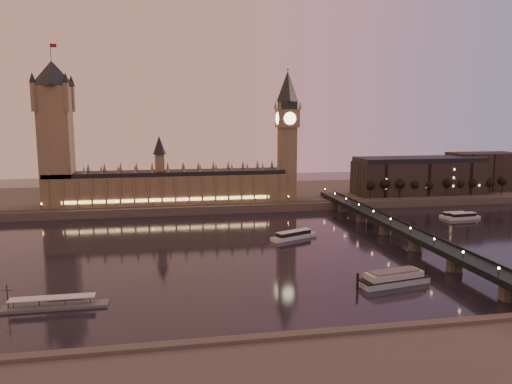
# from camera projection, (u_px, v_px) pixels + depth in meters

# --- Properties ---
(ground) EXTENTS (700.00, 700.00, 0.00)m
(ground) POSITION_uv_depth(u_px,v_px,m) (245.00, 249.00, 276.77)
(ground) COLOR black
(ground) RESTS_ON ground
(far_embankment) EXTENTS (560.00, 130.00, 6.00)m
(far_embankment) POSITION_uv_depth(u_px,v_px,m) (248.00, 195.00, 442.03)
(far_embankment) COLOR #423D35
(far_embankment) RESTS_ON ground
(palace_of_westminster) EXTENTS (180.00, 26.62, 52.00)m
(palace_of_westminster) POSITION_uv_depth(u_px,v_px,m) (168.00, 183.00, 383.68)
(palace_of_westminster) COLOR brown
(palace_of_westminster) RESTS_ON ground
(victoria_tower) EXTENTS (31.68, 31.68, 118.00)m
(victoria_tower) POSITION_uv_depth(u_px,v_px,m) (55.00, 126.00, 362.42)
(victoria_tower) COLOR brown
(victoria_tower) RESTS_ON ground
(big_ben) EXTENTS (17.68, 17.68, 104.00)m
(big_ben) POSITION_uv_depth(u_px,v_px,m) (287.00, 127.00, 394.28)
(big_ben) COLOR brown
(big_ben) RESTS_ON ground
(westminster_bridge) EXTENTS (13.20, 260.00, 15.30)m
(westminster_bridge) POSITION_uv_depth(u_px,v_px,m) (399.00, 232.00, 292.56)
(westminster_bridge) COLOR black
(westminster_bridge) RESTS_ON ground
(city_block) EXTENTS (155.00, 45.00, 34.00)m
(city_block) POSITION_uv_depth(u_px,v_px,m) (440.00, 174.00, 435.93)
(city_block) COLOR black
(city_block) RESTS_ON ground
(bare_tree_0) EXTENTS (6.89, 6.89, 14.01)m
(bare_tree_0) POSITION_uv_depth(u_px,v_px,m) (370.00, 187.00, 401.91)
(bare_tree_0) COLOR black
(bare_tree_0) RESTS_ON ground
(bare_tree_1) EXTENTS (6.89, 6.89, 14.01)m
(bare_tree_1) POSITION_uv_depth(u_px,v_px,m) (385.00, 186.00, 404.32)
(bare_tree_1) COLOR black
(bare_tree_1) RESTS_ON ground
(bare_tree_2) EXTENTS (6.89, 6.89, 14.01)m
(bare_tree_2) POSITION_uv_depth(u_px,v_px,m) (400.00, 186.00, 406.73)
(bare_tree_2) COLOR black
(bare_tree_2) RESTS_ON ground
(bare_tree_3) EXTENTS (6.89, 6.89, 14.01)m
(bare_tree_3) POSITION_uv_depth(u_px,v_px,m) (415.00, 185.00, 409.14)
(bare_tree_3) COLOR black
(bare_tree_3) RESTS_ON ground
(bare_tree_4) EXTENTS (6.89, 6.89, 14.01)m
(bare_tree_4) POSITION_uv_depth(u_px,v_px,m) (430.00, 185.00, 411.55)
(bare_tree_4) COLOR black
(bare_tree_4) RESTS_ON ground
(bare_tree_5) EXTENTS (6.89, 6.89, 14.01)m
(bare_tree_5) POSITION_uv_depth(u_px,v_px,m) (445.00, 184.00, 413.96)
(bare_tree_5) COLOR black
(bare_tree_5) RESTS_ON ground
(bare_tree_6) EXTENTS (6.89, 6.89, 14.01)m
(bare_tree_6) POSITION_uv_depth(u_px,v_px,m) (459.00, 184.00, 416.37)
(bare_tree_6) COLOR black
(bare_tree_6) RESTS_ON ground
(bare_tree_7) EXTENTS (6.89, 6.89, 14.01)m
(bare_tree_7) POSITION_uv_depth(u_px,v_px,m) (474.00, 184.00, 418.78)
(bare_tree_7) COLOR black
(bare_tree_7) RESTS_ON ground
(bare_tree_8) EXTENTS (6.89, 6.89, 14.01)m
(bare_tree_8) POSITION_uv_depth(u_px,v_px,m) (488.00, 183.00, 421.19)
(bare_tree_8) COLOR black
(bare_tree_8) RESTS_ON ground
(bare_tree_9) EXTENTS (6.89, 6.89, 14.01)m
(bare_tree_9) POSITION_uv_depth(u_px,v_px,m) (502.00, 183.00, 423.60)
(bare_tree_9) COLOR black
(bare_tree_9) RESTS_ON ground
(cruise_boat_a) EXTENTS (30.64, 18.85, 4.91)m
(cruise_boat_a) POSITION_uv_depth(u_px,v_px,m) (294.00, 235.00, 299.77)
(cruise_boat_a) COLOR silver
(cruise_boat_a) RESTS_ON ground
(cruise_boat_b) EXTENTS (25.59, 8.30, 4.65)m
(cruise_boat_b) POSITION_uv_depth(u_px,v_px,m) (463.00, 216.00, 355.99)
(cruise_boat_b) COLOR silver
(cruise_boat_b) RESTS_ON ground
(cruise_boat_c) EXTENTS (21.52, 6.31, 4.28)m
(cruise_boat_c) POSITION_uv_depth(u_px,v_px,m) (454.00, 215.00, 361.06)
(cruise_boat_c) COLOR silver
(cruise_boat_c) RESTS_ON ground
(moored_barge) EXTENTS (36.76, 14.92, 6.85)m
(moored_barge) POSITION_uv_depth(u_px,v_px,m) (394.00, 278.00, 218.81)
(moored_barge) COLOR #9BB8C5
(moored_barge) RESTS_ON ground
(pontoon_pier) EXTENTS (39.19, 6.53, 10.45)m
(pontoon_pier) POSITION_uv_depth(u_px,v_px,m) (55.00, 305.00, 192.25)
(pontoon_pier) COLOR #595B5E
(pontoon_pier) RESTS_ON ground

